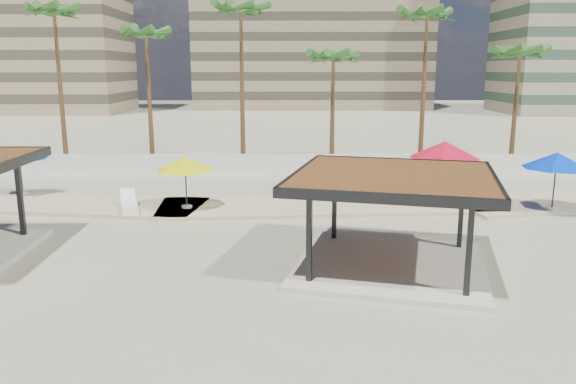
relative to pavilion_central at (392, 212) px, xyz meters
name	(u,v)px	position (x,y,z in m)	size (l,w,h in m)	color
ground	(287,255)	(-3.46, 1.25, -1.91)	(200.00, 200.00, 0.00)	tan
promenade	(328,203)	(-1.46, 8.92, -1.85)	(44.45, 7.97, 0.24)	#C6B284
boundary_wall	(287,164)	(-3.46, 17.25, -1.31)	(56.00, 0.30, 1.20)	silver
building_west	(4,8)	(-45.46, 69.25, 13.36)	(34.00, 16.00, 32.40)	#937F60
building_mid	(312,21)	(0.54, 79.25, 12.36)	(38.00, 16.00, 30.40)	#847259
pavilion_central	(392,212)	(0.00, 0.00, 0.00)	(7.67, 7.67, 3.20)	beige
umbrella_b	(185,164)	(-8.09, 7.49, 0.34)	(2.71, 2.71, 2.41)	beige
umbrella_c	(445,150)	(3.99, 8.57, 0.82)	(4.24, 4.24, 2.97)	beige
umbrella_d	(557,161)	(8.61, 7.05, 0.55)	(3.55, 3.55, 2.65)	beige
umbrella_f	(19,153)	(-17.05, 10.45, 0.40)	(3.30, 3.30, 2.48)	beige
lounger_a	(129,206)	(-10.65, 7.10, -1.54)	(1.34, 2.26, 0.81)	white
lounger_b	(461,197)	(5.07, 8.97, -1.56)	(0.81, 1.98, 0.73)	white
lounger_c	(426,193)	(3.54, 9.84, -1.53)	(1.42, 2.27, 0.82)	white
palm_b	(54,18)	(-18.46, 19.95, 7.78)	(3.00, 3.00, 10.97)	brown
palm_c	(146,39)	(-12.46, 19.35, 6.42)	(3.00, 3.00, 9.51)	brown
palm_d	(241,16)	(-6.46, 20.15, 7.89)	(3.00, 3.00, 11.08)	brown
palm_e	(333,61)	(-0.46, 19.65, 5.06)	(3.00, 3.00, 8.06)	brown
palm_f	(427,21)	(5.54, 19.85, 7.57)	(3.00, 3.00, 10.74)	brown
palm_g	(520,57)	(11.54, 19.45, 5.31)	(3.00, 3.00, 8.33)	brown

